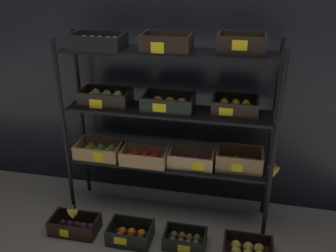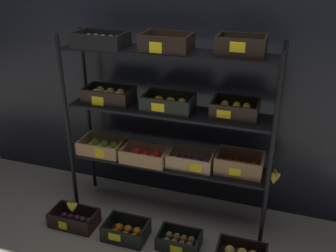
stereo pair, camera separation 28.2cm
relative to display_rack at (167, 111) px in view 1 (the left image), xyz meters
name	(u,v)px [view 1 (the left image)]	position (x,y,z in m)	size (l,w,h in m)	color
ground_plane	(168,212)	(0.01, 0.00, -0.91)	(10.00, 10.00, 0.00)	gray
storefront_wall	(178,39)	(0.01, 0.36, 0.46)	(3.94, 0.12, 2.74)	black
display_rack	(167,111)	(0.00, 0.00, 0.00)	(1.65, 0.35, 1.50)	black
crate_ground_plum	(75,226)	(-0.65, -0.39, -0.87)	(0.37, 0.22, 0.13)	black
crate_ground_tangerine	(130,234)	(-0.20, -0.39, -0.86)	(0.33, 0.24, 0.13)	black
crate_ground_kiwi	(185,240)	(0.21, -0.36, -0.87)	(0.31, 0.21, 0.11)	black
crate_ground_apple_gold	(248,251)	(0.67, -0.38, -0.87)	(0.35, 0.26, 0.11)	black
banana_bunch_loose	(73,213)	(-0.65, -0.40, -0.73)	(0.10, 0.05, 0.12)	brown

